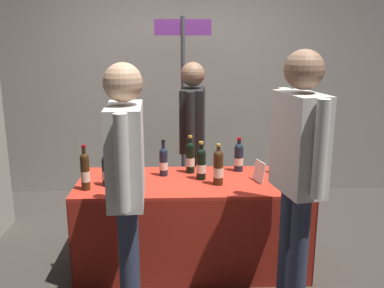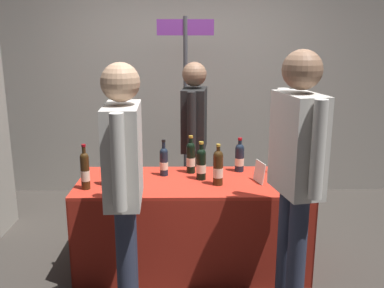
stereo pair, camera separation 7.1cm
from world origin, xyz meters
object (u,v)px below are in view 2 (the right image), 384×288
(display_bottle_0, at_px, (295,165))
(featured_wine_bottle, at_px, (107,169))
(tasting_table, at_px, (192,206))
(vendor_presenter, at_px, (194,132))
(booth_signpost, at_px, (186,95))
(taster_foreground_right, at_px, (124,173))
(wine_glass_near_vendor, at_px, (134,168))

(display_bottle_0, bearing_deg, featured_wine_bottle, -178.46)
(tasting_table, xyz_separation_m, display_bottle_0, (0.80, -0.05, 0.36))
(tasting_table, height_order, featured_wine_bottle, featured_wine_bottle)
(featured_wine_bottle, bearing_deg, vendor_presenter, 49.04)
(tasting_table, height_order, booth_signpost, booth_signpost)
(featured_wine_bottle, xyz_separation_m, display_bottle_0, (1.45, 0.04, 0.02))
(tasting_table, xyz_separation_m, vendor_presenter, (0.03, 0.69, 0.45))
(featured_wine_bottle, xyz_separation_m, booth_signpost, (0.60, 1.23, 0.40))
(taster_foreground_right, bearing_deg, featured_wine_bottle, 16.73)
(display_bottle_0, height_order, vendor_presenter, vendor_presenter)
(wine_glass_near_vendor, xyz_separation_m, booth_signpost, (0.41, 1.13, 0.42))
(featured_wine_bottle, height_order, taster_foreground_right, taster_foreground_right)
(tasting_table, height_order, display_bottle_0, display_bottle_0)
(taster_foreground_right, distance_m, booth_signpost, 1.91)
(tasting_table, bearing_deg, featured_wine_bottle, -171.98)
(tasting_table, relative_size, vendor_presenter, 1.12)
(vendor_presenter, xyz_separation_m, booth_signpost, (-0.08, 0.44, 0.29))
(featured_wine_bottle, relative_size, booth_signpost, 0.15)
(display_bottle_0, height_order, taster_foreground_right, taster_foreground_right)
(display_bottle_0, relative_size, taster_foreground_right, 0.20)
(vendor_presenter, bearing_deg, tasting_table, 3.78)
(tasting_table, relative_size, wine_glass_near_vendor, 12.77)
(tasting_table, xyz_separation_m, featured_wine_bottle, (-0.65, -0.09, 0.34))
(featured_wine_bottle, height_order, vendor_presenter, vendor_presenter)
(wine_glass_near_vendor, bearing_deg, taster_foreground_right, -87.50)
(vendor_presenter, bearing_deg, featured_wine_bottle, -34.82)
(booth_signpost, bearing_deg, tasting_table, -87.28)
(tasting_table, bearing_deg, vendor_presenter, 87.65)
(display_bottle_0, relative_size, booth_signpost, 0.16)
(tasting_table, bearing_deg, taster_foreground_right, -120.60)
(tasting_table, height_order, taster_foreground_right, taster_foreground_right)
(featured_wine_bottle, bearing_deg, display_bottle_0, 1.54)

